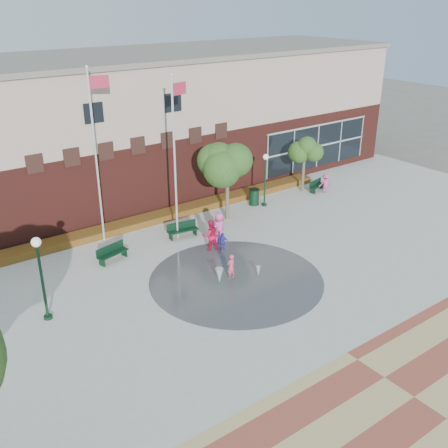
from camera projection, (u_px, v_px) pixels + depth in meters
ground at (278, 307)px, 23.10m from camera, size 120.00×120.00×0.00m
plaza_concrete at (224, 272)px, 26.04m from camera, size 46.00×18.00×0.01m
paver_band at (414, 397)px, 17.94m from camera, size 46.00×6.00×0.01m
splash_pad at (236, 280)px, 25.31m from camera, size 8.40×8.40×0.01m
library_building at (101, 128)px, 34.10m from camera, size 44.40×10.40×9.20m
flower_bed at (150, 223)px, 31.65m from camera, size 26.00×1.20×0.40m
flagpole_left at (96, 148)px, 27.35m from camera, size 1.09×0.36×9.48m
flagpole_right at (175, 151)px, 27.65m from camera, size 1.09×0.36×9.08m
lamp_left at (40, 270)px, 21.32m from camera, size 0.40×0.40×3.82m
lamp_right at (265, 174)px, 33.26m from camera, size 0.37×0.37×3.49m
bench_left at (113, 256)px, 26.98m from camera, size 1.81×0.88×0.88m
bench_mid at (183, 233)px, 29.61m from camera, size 1.83×0.75×0.89m
bench_right at (317, 188)px, 36.59m from camera, size 1.63×0.84×0.79m
trash_can at (254, 197)px, 34.06m from camera, size 0.67×0.67×1.10m
tree_mid at (227, 157)px, 30.54m from camera, size 3.20×3.20×5.40m
tree_small_right at (305, 152)px, 35.63m from camera, size 2.23×2.23×3.82m
water_jet_a at (220, 283)px, 25.01m from camera, size 0.39×0.39×0.76m
water_jet_b at (258, 276)px, 25.62m from camera, size 0.23×0.23×0.51m
child_splash at (231, 267)px, 25.15m from camera, size 0.50×0.36×1.30m
adult_red at (210, 235)px, 27.90m from camera, size 1.01×0.88×1.76m
adult_pink at (220, 228)px, 28.81m from camera, size 0.94×0.69×1.76m
child_blue at (223, 242)px, 27.96m from camera, size 0.64×0.60×1.06m
person_bench at (325, 184)px, 36.08m from camera, size 1.02×0.83×1.37m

